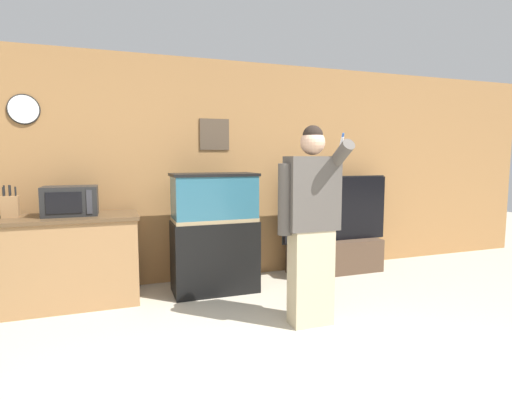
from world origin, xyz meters
name	(u,v)px	position (x,y,z in m)	size (l,w,h in m)	color
wall_back_paneled	(199,171)	(0.00, 2.88, 1.30)	(10.00, 0.08, 2.60)	olive
counter_island	(52,262)	(-1.55, 2.46, 0.45)	(1.65, 0.62, 0.89)	olive
microwave	(71,201)	(-1.36, 2.50, 1.04)	(0.50, 0.35, 0.29)	black
knife_block	(10,206)	(-1.89, 2.52, 1.00)	(0.14, 0.09, 0.31)	olive
aquarium_on_stand	(214,233)	(0.06, 2.37, 0.65)	(0.91, 0.47, 1.30)	black
tv_on_stand	(335,245)	(1.68, 2.57, 0.36)	(1.45, 0.40, 1.23)	#4C3828
person_standing	(311,223)	(0.64, 1.24, 0.90)	(0.55, 0.41, 1.73)	#BCAD89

